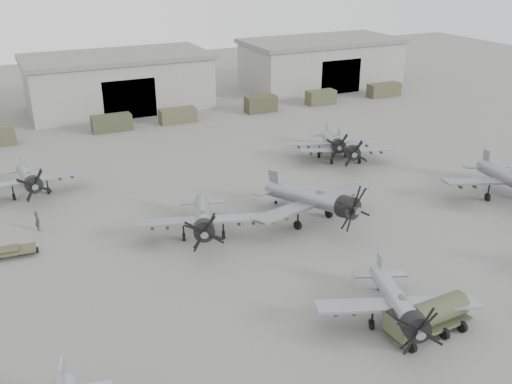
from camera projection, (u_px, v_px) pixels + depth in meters
ground at (317, 305)px, 42.01m from camera, size 220.00×220.00×0.00m
hangar_center at (119, 81)px, 91.67m from camera, size 29.00×14.80×8.70m
hangar_right at (321, 63)px, 106.65m from camera, size 29.00×14.80×8.70m
support_truck_3 at (112, 123)px, 81.43m from camera, size 5.59×2.20×2.30m
support_truck_4 at (178, 115)px, 85.36m from camera, size 5.47×2.20×2.13m
support_truck_5 at (261, 104)px, 90.73m from camera, size 5.05×2.20×2.54m
support_truck_6 at (321, 97)px, 95.17m from camera, size 4.94×2.20×2.34m
support_truck_7 at (384, 90)px, 100.29m from camera, size 6.02×2.20×2.28m
aircraft_near_1 at (399, 303)px, 38.66m from camera, size 11.17×10.10×4.53m
aircraft_mid_1 at (203, 218)px, 50.57m from camera, size 11.76×10.59×4.72m
aircraft_mid_2 at (316, 200)px, 53.48m from camera, size 13.65×12.28×5.42m
aircraft_mid_3 at (511, 179)px, 58.36m from camera, size 13.15×11.90×5.35m
aircraft_far_0 at (29, 179)px, 59.40m from camera, size 11.45×10.31×4.58m
aircraft_far_1 at (333, 142)px, 70.78m from camera, size 11.04×9.99×4.49m
aircraft_extra_996 at (347, 148)px, 68.55m from camera, size 11.04×9.99×4.49m
fuel_tanker at (428, 316)px, 38.46m from camera, size 6.40×3.10×2.43m
ground_crew at (37, 221)px, 52.80m from camera, size 0.61×0.79×1.94m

